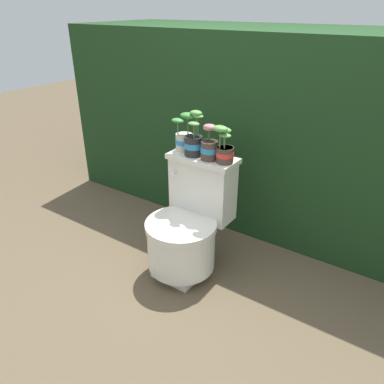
# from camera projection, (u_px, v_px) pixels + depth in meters

# --- Properties ---
(ground_plane) EXTENTS (12.00, 12.00, 0.00)m
(ground_plane) POSITION_uv_depth(u_px,v_px,m) (195.00, 276.00, 2.33)
(ground_plane) COLOR brown
(hedge_backdrop) EXTENTS (3.24, 1.04, 1.37)m
(hedge_backdrop) POSITION_uv_depth(u_px,v_px,m) (277.00, 126.00, 2.84)
(hedge_backdrop) COLOR #193819
(hedge_backdrop) RESTS_ON ground
(toilet) EXTENTS (0.43, 0.55, 0.71)m
(toilet) POSITION_uv_depth(u_px,v_px,m) (188.00, 226.00, 2.28)
(toilet) COLOR silver
(toilet) RESTS_ON ground
(potted_plant_left) EXTENTS (0.13, 0.12, 0.24)m
(potted_plant_left) POSITION_uv_depth(u_px,v_px,m) (184.00, 137.00, 2.27)
(potted_plant_left) COLOR beige
(potted_plant_left) RESTS_ON toilet
(potted_plant_midleft) EXTENTS (0.11, 0.13, 0.26)m
(potted_plant_midleft) POSITION_uv_depth(u_px,v_px,m) (194.00, 142.00, 2.19)
(potted_plant_midleft) COLOR #262628
(potted_plant_midleft) RESTS_ON toilet
(potted_plant_middle) EXTENTS (0.11, 0.11, 0.20)m
(potted_plant_middle) POSITION_uv_depth(u_px,v_px,m) (209.00, 146.00, 2.14)
(potted_plant_middle) COLOR #47382D
(potted_plant_middle) RESTS_ON toilet
(potted_plant_midright) EXTENTS (0.11, 0.11, 0.22)m
(potted_plant_midright) POSITION_uv_depth(u_px,v_px,m) (224.00, 148.00, 2.09)
(potted_plant_midright) COLOR #47382D
(potted_plant_midright) RESTS_ON toilet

